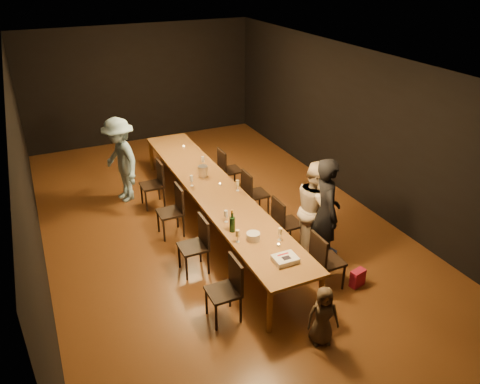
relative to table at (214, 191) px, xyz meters
name	(u,v)px	position (x,y,z in m)	size (l,w,h in m)	color
ground	(215,224)	(0.00, 0.00, -0.70)	(10.00, 10.00, 0.00)	#472811
room_shell	(212,118)	(0.00, 0.00, 1.38)	(6.04, 10.04, 3.02)	black
table	(214,191)	(0.00, 0.00, 0.00)	(0.90, 6.00, 0.75)	brown
chair_right_0	(328,260)	(0.85, -2.40, -0.24)	(0.42, 0.42, 0.93)	black
chair_right_1	(287,223)	(0.85, -1.20, -0.24)	(0.42, 0.42, 0.93)	black
chair_right_2	(256,193)	(0.85, 0.00, -0.24)	(0.42, 0.42, 0.93)	black
chair_right_3	(230,170)	(0.85, 1.20, -0.24)	(0.42, 0.42, 0.93)	black
chair_left_0	(223,291)	(-0.85, -2.40, -0.24)	(0.42, 0.42, 0.93)	black
chair_left_1	(193,246)	(-0.85, -1.20, -0.24)	(0.42, 0.42, 0.93)	black
chair_left_2	(170,212)	(-0.85, 0.00, -0.24)	(0.42, 0.42, 0.93)	black
chair_left_3	(152,185)	(-0.85, 1.20, -0.24)	(0.42, 0.42, 0.93)	black
woman_birthday	(326,213)	(1.15, -1.84, 0.22)	(0.67, 0.44, 1.84)	black
woman_tan	(316,209)	(1.17, -1.53, 0.13)	(0.80, 0.63, 1.66)	beige
man_blue	(121,160)	(-1.30, 1.72, 0.17)	(1.12, 0.65, 1.74)	#84B1CD
child	(323,316)	(0.13, -3.34, -0.28)	(0.42, 0.27, 0.85)	#463727
gift_bag_red	(358,278)	(1.28, -2.60, -0.56)	(0.23, 0.13, 0.27)	#B51B3E
gift_bag_blue	(327,259)	(1.13, -2.03, -0.55)	(0.25, 0.17, 0.31)	#253FA2
birthday_cake	(285,259)	(0.05, -2.49, 0.09)	(0.33, 0.27, 0.08)	white
plate_stack	(253,236)	(-0.11, -1.82, 0.11)	(0.20, 0.20, 0.11)	silver
champagne_bottle	(232,221)	(-0.30, -1.48, 0.23)	(0.09, 0.09, 0.37)	black
ice_bucket	(203,171)	(0.01, 0.58, 0.15)	(0.19, 0.19, 0.21)	#B6B6BB
wineglass_0	(238,236)	(-0.35, -1.78, 0.15)	(0.06, 0.06, 0.21)	beige
wineglass_1	(280,234)	(0.24, -1.99, 0.15)	(0.06, 0.06, 0.21)	beige
wineglass_2	(226,216)	(-0.27, -1.18, 0.15)	(0.06, 0.06, 0.21)	silver
wineglass_3	(238,185)	(0.35, -0.26, 0.15)	(0.06, 0.06, 0.21)	beige
wineglass_4	(192,181)	(-0.33, 0.27, 0.15)	(0.06, 0.06, 0.21)	silver
wineglass_5	(203,162)	(0.17, 1.00, 0.15)	(0.06, 0.06, 0.21)	silver
tealight_near	(279,245)	(0.15, -2.12, 0.06)	(0.05, 0.05, 0.03)	#B2B7B2
tealight_mid	(220,184)	(0.15, 0.08, 0.06)	(0.05, 0.05, 0.03)	#B2B7B2
tealight_far	(184,147)	(0.15, 2.13, 0.06)	(0.05, 0.05, 0.03)	#B2B7B2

